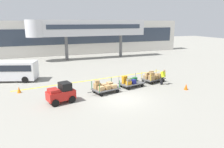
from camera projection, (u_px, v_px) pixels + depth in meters
ground_plane at (122, 99)px, 17.74m from camera, size 120.00×120.00×0.00m
apron_lead_line at (98, 79)px, 23.72m from camera, size 17.38×2.62×0.01m
terminal_building at (67, 38)px, 40.55m from camera, size 46.47×2.51×6.28m
jet_bridge at (84, 28)px, 35.31m from camera, size 19.48×3.00×6.43m
baggage_tug at (61, 93)px, 16.81m from camera, size 2.31×1.67×1.58m
baggage_cart_lead at (105, 87)px, 19.21m from camera, size 3.09×1.93×1.15m
baggage_cart_middle at (130, 82)px, 20.84m from camera, size 3.09×1.93×1.13m
baggage_cart_tail at (153, 77)px, 22.51m from camera, size 3.09×1.93×1.18m
baggage_handler at (163, 76)px, 21.54m from camera, size 0.55×0.56×1.56m
shuttle_van at (13, 70)px, 22.85m from camera, size 5.16×3.33×2.10m
safety_cone_near at (186, 87)px, 20.09m from camera, size 0.36×0.36×0.55m
safety_cone_far at (19, 90)px, 19.22m from camera, size 0.36×0.36×0.55m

